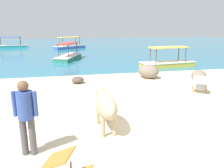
{
  "coord_description": "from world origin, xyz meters",
  "views": [
    {
      "loc": [
        -1.95,
        -4.95,
        2.73
      ],
      "look_at": [
        -0.31,
        3.0,
        0.55
      ],
      "focal_mm": 35.89,
      "sensor_mm": 36.0,
      "label": 1
    }
  ],
  "objects_px": {
    "boat_yellow": "(167,62)",
    "boat_teal": "(11,45)",
    "cow": "(105,105)",
    "deck_chair_far": "(200,83)",
    "person_standing": "(26,113)",
    "boat_green": "(68,56)",
    "boat_blue": "(70,46)"
  },
  "relations": [
    {
      "from": "boat_yellow",
      "to": "boat_teal",
      "type": "distance_m",
      "value": 19.63
    },
    {
      "from": "cow",
      "to": "boat_teal",
      "type": "distance_m",
      "value": 24.13
    },
    {
      "from": "cow",
      "to": "boat_yellow",
      "type": "bearing_deg",
      "value": -35.88
    },
    {
      "from": "deck_chair_far",
      "to": "boat_yellow",
      "type": "bearing_deg",
      "value": 16.89
    },
    {
      "from": "deck_chair_far",
      "to": "person_standing",
      "type": "distance_m",
      "value": 6.93
    },
    {
      "from": "boat_green",
      "to": "boat_blue",
      "type": "xyz_separation_m",
      "value": [
        0.3,
        8.32,
        0.0
      ]
    },
    {
      "from": "boat_green",
      "to": "cow",
      "type": "bearing_deg",
      "value": -156.54
    },
    {
      "from": "cow",
      "to": "boat_teal",
      "type": "height_order",
      "value": "boat_teal"
    },
    {
      "from": "boat_blue",
      "to": "boat_teal",
      "type": "bearing_deg",
      "value": -48.09
    },
    {
      "from": "boat_green",
      "to": "person_standing",
      "type": "bearing_deg",
      "value": -164.39
    },
    {
      "from": "deck_chair_far",
      "to": "boat_teal",
      "type": "height_order",
      "value": "boat_teal"
    },
    {
      "from": "boat_yellow",
      "to": "boat_green",
      "type": "xyz_separation_m",
      "value": [
        -6.33,
        4.43,
        0.0
      ]
    },
    {
      "from": "boat_yellow",
      "to": "boat_green",
      "type": "bearing_deg",
      "value": 138.25
    },
    {
      "from": "boat_green",
      "to": "boat_blue",
      "type": "distance_m",
      "value": 8.32
    },
    {
      "from": "boat_green",
      "to": "boat_yellow",
      "type": "bearing_deg",
      "value": -104.9
    },
    {
      "from": "boat_blue",
      "to": "boat_teal",
      "type": "distance_m",
      "value": 7.1
    },
    {
      "from": "boat_teal",
      "to": "person_standing",
      "type": "bearing_deg",
      "value": -84.9
    },
    {
      "from": "cow",
      "to": "deck_chair_far",
      "type": "bearing_deg",
      "value": -62.18
    },
    {
      "from": "cow",
      "to": "deck_chair_far",
      "type": "relative_size",
      "value": 1.92
    },
    {
      "from": "person_standing",
      "to": "boat_teal",
      "type": "distance_m",
      "value": 24.51
    },
    {
      "from": "cow",
      "to": "boat_blue",
      "type": "xyz_separation_m",
      "value": [
        -0.44,
        20.88,
        -0.42
      ]
    },
    {
      "from": "cow",
      "to": "boat_teal",
      "type": "xyz_separation_m",
      "value": [
        -7.21,
        23.02,
        -0.42
      ]
    },
    {
      "from": "boat_yellow",
      "to": "deck_chair_far",
      "type": "bearing_deg",
      "value": -109.54
    },
    {
      "from": "boat_green",
      "to": "boat_teal",
      "type": "distance_m",
      "value": 12.3
    },
    {
      "from": "cow",
      "to": "person_standing",
      "type": "relative_size",
      "value": 1.1
    },
    {
      "from": "cow",
      "to": "boat_blue",
      "type": "relative_size",
      "value": 0.48
    },
    {
      "from": "person_standing",
      "to": "boat_teal",
      "type": "height_order",
      "value": "person_standing"
    },
    {
      "from": "person_standing",
      "to": "boat_teal",
      "type": "xyz_separation_m",
      "value": [
        -5.42,
        23.9,
        -0.7
      ]
    },
    {
      "from": "cow",
      "to": "boat_green",
      "type": "bearing_deg",
      "value": 1.99
    },
    {
      "from": "boat_green",
      "to": "boat_blue",
      "type": "bearing_deg",
      "value": 18.03
    },
    {
      "from": "cow",
      "to": "boat_blue",
      "type": "height_order",
      "value": "boat_blue"
    },
    {
      "from": "deck_chair_far",
      "to": "boat_yellow",
      "type": "height_order",
      "value": "boat_yellow"
    }
  ]
}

